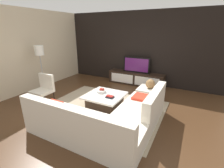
# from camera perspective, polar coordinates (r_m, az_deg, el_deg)

# --- Properties ---
(ground_plane) EXTENTS (14.00, 14.00, 0.00)m
(ground_plane) POSITION_cam_1_polar(r_m,az_deg,el_deg) (4.52, -2.06, -8.93)
(ground_plane) COLOR #4C301C
(feature_wall_back) EXTENTS (6.40, 0.12, 2.80)m
(feature_wall_back) POSITION_cam_1_polar(r_m,az_deg,el_deg) (6.51, 9.94, 12.42)
(feature_wall_back) COLOR black
(feature_wall_back) RESTS_ON ground
(side_wall_left) EXTENTS (0.12, 5.20, 2.80)m
(side_wall_left) POSITION_cam_1_polar(r_m,az_deg,el_deg) (6.40, -27.43, 10.50)
(side_wall_left) COLOR beige
(side_wall_left) RESTS_ON ground
(area_rug) EXTENTS (3.22, 2.50, 0.01)m
(area_rug) POSITION_cam_1_polar(r_m,az_deg,el_deg) (4.57, -3.16, -8.59)
(area_rug) COLOR tan
(area_rug) RESTS_ON ground
(media_console) EXTENTS (2.21, 0.47, 0.50)m
(media_console) POSITION_cam_1_polar(r_m,az_deg,el_deg) (6.46, 8.51, 2.01)
(media_console) COLOR black
(media_console) RESTS_ON ground
(television) EXTENTS (1.06, 0.06, 0.61)m
(television) POSITION_cam_1_polar(r_m,az_deg,el_deg) (6.33, 8.76, 6.81)
(television) COLOR black
(television) RESTS_ON media_console
(sectional_couch) EXTENTS (2.47, 2.34, 0.85)m
(sectional_couch) POSITION_cam_1_polar(r_m,az_deg,el_deg) (3.48, -1.91, -12.66)
(sectional_couch) COLOR silver
(sectional_couch) RESTS_ON ground
(coffee_table) EXTENTS (1.02, 1.01, 0.38)m
(coffee_table) POSITION_cam_1_polar(r_m,az_deg,el_deg) (4.56, -2.56, -5.89)
(coffee_table) COLOR black
(coffee_table) RESTS_ON ground
(accent_chair_near) EXTENTS (0.55, 0.52, 0.87)m
(accent_chair_near) POSITION_cam_1_polar(r_m,az_deg,el_deg) (5.15, -23.27, -1.04)
(accent_chair_near) COLOR black
(accent_chair_near) RESTS_ON ground
(floor_lamp) EXTENTS (0.29, 0.29, 1.62)m
(floor_lamp) POSITION_cam_1_polar(r_m,az_deg,el_deg) (5.91, -24.60, 9.84)
(floor_lamp) COLOR #A5A5AA
(floor_lamp) RESTS_ON ground
(ottoman) EXTENTS (0.70, 0.70, 0.40)m
(ottoman) POSITION_cam_1_polar(r_m,az_deg,el_deg) (5.11, 13.32, -3.55)
(ottoman) COLOR silver
(ottoman) RESTS_ON ground
(fruit_bowl) EXTENTS (0.28, 0.28, 0.13)m
(fruit_bowl) POSITION_cam_1_polar(r_m,az_deg,el_deg) (4.63, -3.85, -2.45)
(fruit_bowl) COLOR silver
(fruit_bowl) RESTS_ON coffee_table
(decorative_ball) EXTENTS (0.28, 0.28, 0.28)m
(decorative_ball) POSITION_cam_1_polar(r_m,az_deg,el_deg) (5.00, 13.61, 0.07)
(decorative_ball) COLOR #997247
(decorative_ball) RESTS_ON ottoman
(book_stack) EXTENTS (0.21, 0.15, 0.06)m
(book_stack) POSITION_cam_1_polar(r_m,az_deg,el_deg) (4.27, -0.79, -4.62)
(book_stack) COLOR #1E232D
(book_stack) RESTS_ON coffee_table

